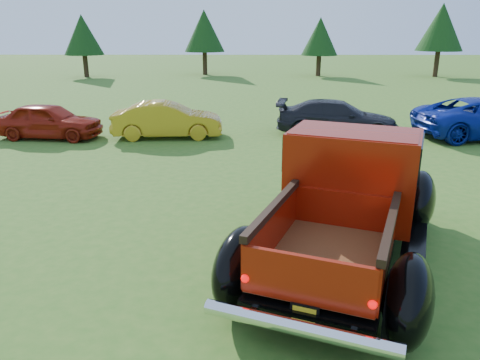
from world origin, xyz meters
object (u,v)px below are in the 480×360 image
Objects in this scene: tree_mid_left at (204,31)px; show_car_red at (49,121)px; show_car_yellow at (167,120)px; show_car_grey at (337,118)px; tree_mid_right at (320,37)px; tree_west at (83,35)px; tree_east at (441,27)px; pickup_truck at (350,196)px.

tree_mid_left is 1.40× the size of show_car_red.
show_car_yellow reaches higher than show_car_red.
show_car_grey is (10.00, 0.57, 0.01)m from show_car_red.
show_car_yellow is at bearing -111.20° from tree_mid_right.
tree_mid_left is (9.00, 2.00, 0.27)m from tree_west.
tree_mid_left is at bearing -2.05° from show_car_red.
tree_east is (9.00, -0.50, 0.68)m from tree_mid_right.
show_car_red is at bearing 103.69° from show_car_grey.
tree_mid_right is at bearing -23.10° from show_car_red.
show_car_yellow is at bearing -88.57° from tree_mid_left.
show_car_red is 0.84× the size of show_car_grey.
tree_mid_left is 9.06m from tree_mid_right.
pickup_truck reaches higher than show_car_red.
tree_mid_right is 1.23× the size of show_car_red.
tree_mid_right reaches higher than pickup_truck.
tree_west is at bearing -178.94° from tree_east.
tree_mid_left is 22.91m from show_car_yellow.
pickup_truck is at bearing -97.49° from tree_mid_right.
tree_mid_left is 23.39m from show_car_grey.
show_car_yellow is (-8.43, -21.73, -2.36)m from tree_mid_right.
tree_east is (18.00, -1.50, 0.27)m from tree_mid_left.
tree_west reaches higher than show_car_red.
show_car_red is (-8.51, 8.49, -0.39)m from pickup_truck.
show_car_grey is at bearing -118.93° from tree_east.
tree_east is 0.90× the size of pickup_truck.
show_car_grey is (5.93, 0.43, -0.00)m from show_car_yellow.
show_car_yellow is at bearing 104.56° from show_car_grey.
show_car_yellow is (0.57, -22.73, -2.77)m from tree_mid_left.
show_car_grey is at bearing -89.91° from show_car_yellow.
show_car_grey is (-11.50, -20.80, -3.04)m from tree_east.
tree_mid_right is at bearing 176.82° from tree_east.
tree_mid_right is 1.04× the size of show_car_grey.
tree_mid_left is 0.93× the size of tree_east.
tree_west is at bearing -176.82° from tree_mid_right.
show_car_grey reaches higher than show_car_red.
tree_west is 27.01m from tree_east.
tree_mid_left is at bearing 173.66° from tree_mid_right.
tree_west is 9.22m from tree_mid_left.
show_car_red is at bearing -75.24° from tree_west.
show_car_grey is at bearing -96.69° from tree_mid_right.
tree_east is at bearing -18.52° from show_car_grey.
tree_mid_right is 30.69m from pickup_truck.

